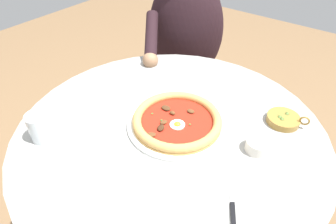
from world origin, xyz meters
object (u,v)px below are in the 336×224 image
(dining_table, at_px, (170,160))
(ramekin_capers, at_px, (258,145))
(steak_knife, at_px, (232,206))
(pizza_on_plate, at_px, (177,121))
(cafe_chair_diner, at_px, (186,58))
(diner_person, at_px, (184,64))
(water_glass, at_px, (41,128))
(olive_pan, at_px, (284,119))

(dining_table, height_order, ramekin_capers, ramekin_capers)
(steak_knife, bearing_deg, pizza_on_plate, 60.26)
(ramekin_capers, relative_size, cafe_chair_diner, 0.09)
(pizza_on_plate, relative_size, diner_person, 0.28)
(water_glass, bearing_deg, steak_knife, -76.99)
(steak_knife, xyz_separation_m, diner_person, (0.76, 0.67, -0.17))
(steak_knife, relative_size, ramekin_capers, 2.52)
(pizza_on_plate, height_order, ramekin_capers, pizza_on_plate)
(pizza_on_plate, height_order, water_glass, water_glass)
(pizza_on_plate, relative_size, olive_pan, 2.49)
(dining_table, relative_size, water_glass, 10.96)
(water_glass, distance_m, olive_pan, 0.79)
(dining_table, height_order, diner_person, diner_person)
(pizza_on_plate, bearing_deg, water_glass, 135.27)
(dining_table, distance_m, steak_knife, 0.37)
(ramekin_capers, bearing_deg, diner_person, 49.79)
(dining_table, xyz_separation_m, olive_pan, (0.25, -0.29, 0.18))
(steak_knife, relative_size, cafe_chair_diner, 0.22)
(olive_pan, bearing_deg, cafe_chair_diner, 56.31)
(cafe_chair_diner, bearing_deg, pizza_on_plate, -148.21)
(diner_person, bearing_deg, dining_table, -149.51)
(steak_knife, distance_m, ramekin_capers, 0.23)
(ramekin_capers, bearing_deg, dining_table, 106.41)
(dining_table, distance_m, ramekin_capers, 0.34)
(olive_pan, bearing_deg, diner_person, 61.00)
(pizza_on_plate, relative_size, ramekin_capers, 4.57)
(pizza_on_plate, xyz_separation_m, water_glass, (-0.31, 0.30, 0.02))
(ramekin_capers, bearing_deg, water_glass, 122.55)
(water_glass, xyz_separation_m, steak_knife, (0.14, -0.60, -0.04))
(water_glass, relative_size, olive_pan, 0.70)
(olive_pan, bearing_deg, water_glass, 132.54)
(cafe_chair_diner, bearing_deg, diner_person, -150.33)
(ramekin_capers, distance_m, cafe_chair_diner, 0.98)
(olive_pan, bearing_deg, dining_table, 131.32)
(pizza_on_plate, xyz_separation_m, steak_knife, (-0.17, -0.29, -0.02))
(dining_table, relative_size, steak_knife, 5.57)
(pizza_on_plate, relative_size, water_glass, 3.57)
(pizza_on_plate, bearing_deg, cafe_chair_diner, 31.79)
(water_glass, bearing_deg, diner_person, 4.37)
(olive_pan, xyz_separation_m, diner_person, (0.36, 0.65, -0.18))
(water_glass, relative_size, diner_person, 0.08)
(diner_person, bearing_deg, olive_pan, -119.00)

